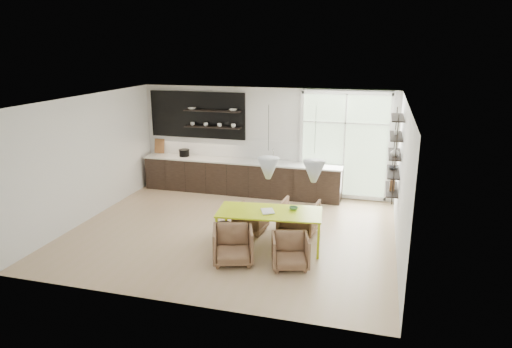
% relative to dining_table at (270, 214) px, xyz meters
% --- Properties ---
extents(room, '(7.02, 6.01, 2.91)m').
position_rel_dining_table_xyz_m(room, '(-0.41, 1.61, 0.75)').
color(room, tan).
rests_on(room, ground).
extents(kitchen_run, '(5.54, 0.69, 2.75)m').
position_rel_dining_table_xyz_m(kitchen_run, '(-1.69, 3.20, -0.11)').
color(kitchen_run, black).
rests_on(kitchen_run, ground).
extents(right_shelving, '(0.26, 1.22, 1.90)m').
position_rel_dining_table_xyz_m(right_shelving, '(2.37, 1.69, 0.94)').
color(right_shelving, black).
rests_on(right_shelving, ground).
extents(dining_table, '(2.18, 1.16, 0.76)m').
position_rel_dining_table_xyz_m(dining_table, '(0.00, 0.00, 0.00)').
color(dining_table, '#C3DE14').
rests_on(dining_table, ground).
extents(armchair_back_left, '(0.72, 0.74, 0.61)m').
position_rel_dining_table_xyz_m(armchair_back_left, '(-0.58, 0.66, -0.41)').
color(armchair_back_left, brown).
rests_on(armchair_back_left, ground).
extents(armchair_back_right, '(0.86, 0.88, 0.74)m').
position_rel_dining_table_xyz_m(armchair_back_right, '(0.45, 0.83, -0.34)').
color(armchair_back_right, brown).
rests_on(armchair_back_right, ground).
extents(armchair_front_left, '(0.95, 0.96, 0.70)m').
position_rel_dining_table_xyz_m(armchair_front_left, '(-0.50, -0.86, -0.36)').
color(armchair_front_left, brown).
rests_on(armchair_front_left, ground).
extents(armchair_front_right, '(0.83, 0.84, 0.62)m').
position_rel_dining_table_xyz_m(armchair_front_right, '(0.58, -0.77, -0.40)').
color(armchair_front_right, brown).
rests_on(armchair_front_right, ground).
extents(wire_stool, '(0.33, 0.33, 0.41)m').
position_rel_dining_table_xyz_m(wire_stool, '(-0.97, -0.03, -0.44)').
color(wire_stool, black).
rests_on(wire_stool, ground).
extents(table_book, '(0.35, 0.40, 0.03)m').
position_rel_dining_table_xyz_m(table_book, '(-0.14, -0.10, 0.07)').
color(table_book, white).
rests_on(table_book, dining_table).
extents(table_bowl, '(0.23, 0.23, 0.06)m').
position_rel_dining_table_xyz_m(table_bowl, '(0.44, 0.23, 0.08)').
color(table_bowl, '#467D4B').
rests_on(table_bowl, dining_table).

